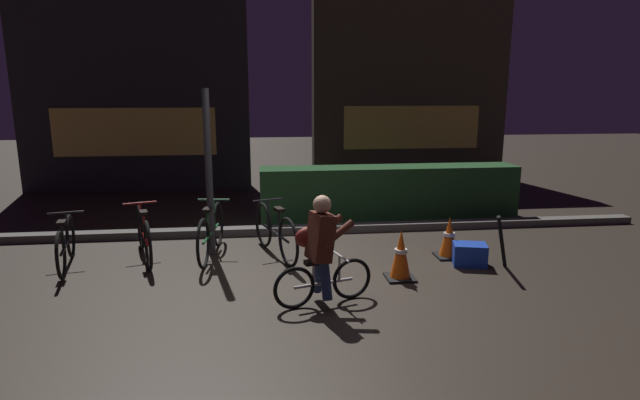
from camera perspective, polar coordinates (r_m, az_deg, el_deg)
name	(u,v)px	position (r m, az deg, el deg)	size (l,w,h in m)	color
ground_plane	(310,280)	(6.60, -1.12, -8.80)	(40.00, 40.00, 0.00)	#2D261E
sidewalk_curb	(297,229)	(8.67, -2.57, -3.26)	(12.00, 0.24, 0.12)	#56544F
hedge_row	(389,192)	(9.73, 7.64, 0.89)	(4.80, 0.70, 0.96)	#214723
storefront_left	(135,88)	(12.95, -19.83, 11.56)	(5.24, 0.54, 4.80)	#262328
storefront_right	(410,87)	(13.91, 9.95, 12.24)	(5.10, 0.54, 4.89)	#42382D
street_post	(209,174)	(7.47, -12.19, 2.83)	(0.10, 0.10, 2.38)	#2D2D33
parked_bike_leftmost	(66,244)	(7.74, -26.30, -4.38)	(0.46, 1.53, 0.71)	black
parked_bike_left_mid	(144,235)	(7.71, -18.90, -3.66)	(0.58, 1.60, 0.77)	black
parked_bike_center_left	(211,232)	(7.56, -11.96, -3.51)	(0.46, 1.70, 0.79)	black
parked_bike_center_right	(275,232)	(7.43, -4.99, -3.55)	(0.60, 1.63, 0.79)	black
traffic_cone_near	(401,255)	(6.61, 8.92, -6.05)	(0.36, 0.36, 0.65)	black
traffic_cone_far	(449,238)	(7.60, 14.08, -4.10)	(0.36, 0.36, 0.59)	black
blue_crate	(470,254)	(7.37, 16.22, -5.80)	(0.44, 0.32, 0.30)	#193DB7
cyclist	(321,250)	(5.71, 0.07, -5.52)	(1.15, 0.50, 1.25)	black
closed_umbrella	(502,242)	(7.22, 19.47, -4.40)	(0.05, 0.05, 0.85)	black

